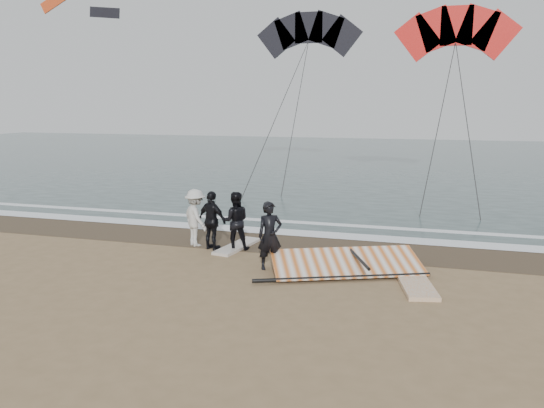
{
  "coord_description": "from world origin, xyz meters",
  "views": [
    {
      "loc": [
        2.85,
        -12.07,
        4.57
      ],
      "look_at": [
        -1.47,
        3.0,
        1.6
      ],
      "focal_mm": 35.0,
      "sensor_mm": 36.0,
      "label": 1
    }
  ],
  "objects_px": {
    "board_white": "(414,281)",
    "sail_rig": "(345,264)",
    "man_main": "(270,236)",
    "board_cream": "(237,246)"
  },
  "relations": [
    {
      "from": "board_cream",
      "to": "sail_rig",
      "type": "bearing_deg",
      "value": -11.59
    },
    {
      "from": "board_white",
      "to": "sail_rig",
      "type": "bearing_deg",
      "value": 152.27
    },
    {
      "from": "man_main",
      "to": "sail_rig",
      "type": "distance_m",
      "value": 2.24
    },
    {
      "from": "man_main",
      "to": "board_white",
      "type": "relative_size",
      "value": 0.71
    },
    {
      "from": "board_white",
      "to": "sail_rig",
      "type": "height_order",
      "value": "sail_rig"
    },
    {
      "from": "man_main",
      "to": "sail_rig",
      "type": "height_order",
      "value": "man_main"
    },
    {
      "from": "man_main",
      "to": "board_cream",
      "type": "height_order",
      "value": "man_main"
    },
    {
      "from": "man_main",
      "to": "board_white",
      "type": "xyz_separation_m",
      "value": [
        3.93,
        -0.14,
        -0.91
      ]
    },
    {
      "from": "board_white",
      "to": "board_cream",
      "type": "bearing_deg",
      "value": 147.88
    },
    {
      "from": "man_main",
      "to": "sail_rig",
      "type": "relative_size",
      "value": 0.43
    }
  ]
}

